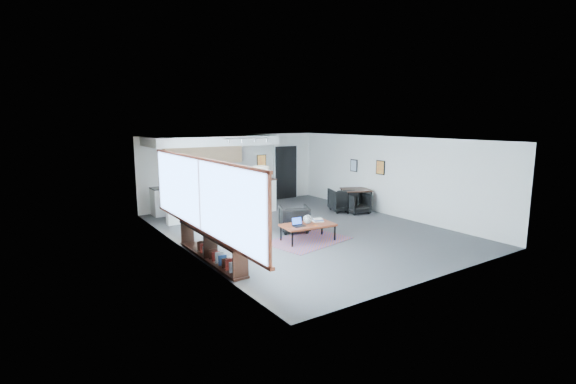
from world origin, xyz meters
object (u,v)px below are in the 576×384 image
armchair_left (245,217)px  book_stack (318,220)px  dining_chair_near (357,204)px  microwave (235,176)px  dining_table (356,191)px  laptop (298,223)px  ceramic_pot (308,219)px  dining_chair_far (343,201)px  coffee_table (308,225)px  armchair_right (294,218)px  floor_lamp (261,174)px

armchair_left → book_stack: bearing=121.2°
book_stack → dining_chair_near: (2.98, 1.65, -0.17)m
book_stack → microwave: size_ratio=0.67×
book_stack → dining_chair_near: bearing=28.9°
dining_table → laptop: bearing=-152.6°
laptop → dining_table: size_ratio=0.26×
microwave → dining_chair_near: bearing=-40.6°
ceramic_pot → armchair_left: size_ratio=0.27×
dining_chair_far → microwave: bearing=-26.9°
dining_chair_far → ceramic_pot: bearing=55.3°
dining_table → dining_chair_near: bearing=-123.2°
coffee_table → book_stack: 0.40m
dining_table → ceramic_pot: bearing=-150.9°
ceramic_pot → dining_table: (3.54, 1.97, 0.14)m
armchair_left → dining_chair_near: size_ratio=1.38×
laptop → armchair_right: bearing=63.1°
armchair_right → ceramic_pot: bearing=101.8°
armchair_left → floor_lamp: 1.56m
dining_chair_near → armchair_right: bearing=-156.0°
laptop → dining_table: dining_table is taller
ceramic_pot → dining_chair_far: bearing=35.0°
armchair_right → floor_lamp: (-0.28, 1.37, 1.12)m
floor_lamp → dining_chair_far: (3.20, -0.09, -1.16)m
dining_chair_near → dining_chair_far: bearing=123.6°
armchair_right → dining_table: size_ratio=0.68×
coffee_table → dining_table: bearing=35.7°
floor_lamp → ceramic_pot: bearing=-88.2°
microwave → ceramic_pot: bearing=-86.2°
laptop → armchair_left: bearing=113.7°
coffee_table → dining_chair_near: dining_chair_near is taller
book_stack → floor_lamp: 2.52m
coffee_table → microwave: (0.49, 5.11, 0.68)m
armchair_right → microwave: size_ratio=1.66×
armchair_right → coffee_table: bearing=101.1°
floor_lamp → dining_table: floor_lamp is taller
armchair_left → dining_chair_far: (4.11, 0.57, -0.07)m
laptop → book_stack: laptop is taller
book_stack → dining_table: 3.72m
dining_table → armchair_left: bearing=-175.7°
coffee_table → dining_chair_far: size_ratio=1.95×
ceramic_pot → dining_chair_far: dining_chair_far is taller
microwave → floor_lamp: bearing=-91.9°
dining_chair_far → microwave: size_ratio=1.51×
book_stack → armchair_right: size_ratio=0.40×
floor_lamp → armchair_right: bearing=-78.6°
floor_lamp → dining_chair_near: size_ratio=2.78×
laptop → book_stack: (0.71, 0.08, -0.02)m
coffee_table → armchair_left: size_ratio=1.66×
armchair_right → dining_table: (3.33, 1.06, 0.30)m
armchair_left → floor_lamp: bearing=-152.9°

